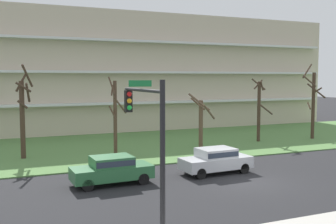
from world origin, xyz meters
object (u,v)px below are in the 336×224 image
Objects in this scene: tree_far_left at (23,114)px; tree_left at (115,116)px; tree_center at (201,121)px; tree_far_right at (313,102)px; sedan_green_center_left at (112,169)px; sedan_silver_near_left at (216,159)px; traffic_signal_mast at (148,132)px; tree_right at (259,109)px.

tree_far_left reaches higher than tree_left.
tree_center is (7.34, 0.21, -0.70)m from tree_left.
tree_left is at bearing -11.78° from tree_far_left.
sedan_green_center_left is at bearing -158.90° from tree_far_right.
tree_far_right is 23.55m from sedan_green_center_left.
tree_left is 9.09m from sedan_silver_near_left.
tree_far_right is at bearing -161.32° from sedan_green_center_left.
traffic_signal_mast is (-0.65, -7.69, 3.06)m from sedan_green_center_left.
tree_far_left is 1.15× the size of tree_left.
sedan_silver_near_left is 6.55m from sedan_green_center_left.
tree_far_left is 0.94× the size of tree_far_right.
tree_center is at bearing -114.47° from sedan_silver_near_left.
tree_far_left is 14.20m from sedan_silver_near_left.
tree_center is 0.80× the size of traffic_signal_mast.
tree_far_left is 1.18× the size of traffic_signal_mast.
tree_right is at bearing -139.98° from sedan_silver_near_left.
traffic_signal_mast reaches higher than sedan_silver_near_left.
tree_left is at bearing -64.48° from sedan_silver_near_left.
traffic_signal_mast is (-7.20, -7.69, 3.06)m from sedan_silver_near_left.
sedan_green_center_left is at bearing -140.52° from tree_center.
tree_right is 1.00× the size of traffic_signal_mast.
traffic_signal_mast is (-16.78, -16.67, 0.88)m from tree_right.
tree_right is at bearing 44.82° from traffic_signal_mast.
tree_center reaches higher than sedan_green_center_left.
tree_left is at bearing -178.00° from tree_far_right.
tree_right is at bearing -0.27° from tree_far_left.
tree_far_left is 13.83m from tree_center.
tree_far_right is at bearing 2.00° from tree_left.
tree_far_right is 27.65m from traffic_signal_mast.
tree_far_left is 25.93m from tree_far_right.
sedan_silver_near_left is at bearing 177.58° from sedan_green_center_left.
sedan_green_center_left is 0.77× the size of traffic_signal_mast.
tree_far_left is 1.17× the size of tree_right.
sedan_green_center_left is (-21.82, -8.42, -2.71)m from tree_far_right.
tree_left is 1.33× the size of sedan_silver_near_left.
tree_far_right is (12.17, 0.47, 1.22)m from tree_center.
tree_right is at bearing 9.04° from tree_center.
sedan_silver_near_left is (-3.10, -7.95, -1.49)m from tree_center.
tree_far_left is at bearing 179.73° from tree_right.
tree_left is 15.74m from traffic_signal_mast.
tree_far_left is at bearing 175.33° from tree_center.
tree_left reaches higher than sedan_silver_near_left.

